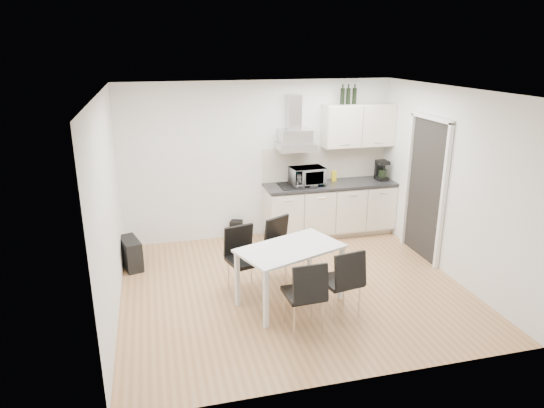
# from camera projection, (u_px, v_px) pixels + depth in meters

# --- Properties ---
(ground) EXTENTS (4.50, 4.50, 0.00)m
(ground) POSITION_uv_depth(u_px,v_px,m) (292.00, 287.00, 6.56)
(ground) COLOR tan
(ground) RESTS_ON ground
(wall_back) EXTENTS (4.50, 0.10, 2.60)m
(wall_back) POSITION_uv_depth(u_px,v_px,m) (259.00, 161.00, 8.00)
(wall_back) COLOR white
(wall_back) RESTS_ON ground
(wall_front) EXTENTS (4.50, 0.10, 2.60)m
(wall_front) POSITION_uv_depth(u_px,v_px,m) (358.00, 259.00, 4.31)
(wall_front) COLOR white
(wall_front) RESTS_ON ground
(wall_left) EXTENTS (0.10, 4.00, 2.60)m
(wall_left) POSITION_uv_depth(u_px,v_px,m) (109.00, 209.00, 5.63)
(wall_left) COLOR white
(wall_left) RESTS_ON ground
(wall_right) EXTENTS (0.10, 4.00, 2.60)m
(wall_right) POSITION_uv_depth(u_px,v_px,m) (450.00, 184.00, 6.68)
(wall_right) COLOR white
(wall_right) RESTS_ON ground
(ceiling) EXTENTS (4.50, 4.50, 0.00)m
(ceiling) POSITION_uv_depth(u_px,v_px,m) (295.00, 91.00, 5.75)
(ceiling) COLOR white
(ceiling) RESTS_ON wall_back
(doorway) EXTENTS (0.08, 1.04, 2.10)m
(doorway) POSITION_uv_depth(u_px,v_px,m) (424.00, 190.00, 7.26)
(doorway) COLOR white
(doorway) RESTS_ON ground
(kitchenette) EXTENTS (2.22, 0.64, 2.52)m
(kitchenette) POSITION_uv_depth(u_px,v_px,m) (332.00, 188.00, 8.18)
(kitchenette) COLOR beige
(kitchenette) RESTS_ON ground
(dining_table) EXTENTS (1.44, 1.13, 0.75)m
(dining_table) POSITION_uv_depth(u_px,v_px,m) (290.00, 254.00, 5.98)
(dining_table) COLOR white
(dining_table) RESTS_ON ground
(chair_far_left) EXTENTS (0.55, 0.60, 0.88)m
(chair_far_left) POSITION_uv_depth(u_px,v_px,m) (245.00, 261.00, 6.30)
(chair_far_left) COLOR black
(chair_far_left) RESTS_ON ground
(chair_far_right) EXTENTS (0.62, 0.65, 0.88)m
(chair_far_right) POSITION_uv_depth(u_px,v_px,m) (286.00, 250.00, 6.63)
(chair_far_right) COLOR black
(chair_far_right) RESTS_ON ground
(chair_near_left) EXTENTS (0.47, 0.52, 0.88)m
(chair_near_left) POSITION_uv_depth(u_px,v_px,m) (304.00, 294.00, 5.46)
(chair_near_left) COLOR black
(chair_near_left) RESTS_ON ground
(chair_near_right) EXTENTS (0.52, 0.57, 0.88)m
(chair_near_right) POSITION_uv_depth(u_px,v_px,m) (340.00, 281.00, 5.76)
(chair_near_right) COLOR black
(chair_near_right) RESTS_ON ground
(guitar_amp) EXTENTS (0.36, 0.57, 0.44)m
(guitar_amp) POSITION_uv_depth(u_px,v_px,m) (131.00, 253.00, 7.08)
(guitar_amp) COLOR black
(guitar_amp) RESTS_ON ground
(floor_speaker) EXTENTS (0.24, 0.23, 0.32)m
(floor_speaker) POSITION_uv_depth(u_px,v_px,m) (236.00, 230.00, 8.16)
(floor_speaker) COLOR black
(floor_speaker) RESTS_ON ground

